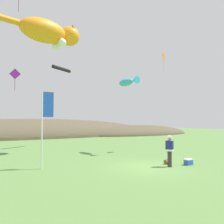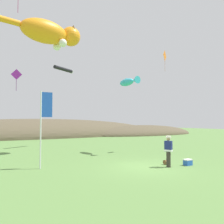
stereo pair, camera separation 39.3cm
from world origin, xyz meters
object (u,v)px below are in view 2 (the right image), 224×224
Objects in this scene: festival_attendant at (168,150)px; kite_fish_windsock at (128,82)px; kite_tube_streamer at (64,69)px; kite_diamond_orange at (165,56)px; kite_spool at (165,162)px; kite_diamond_violet at (16,75)px; picnic_cooler at (188,162)px; festival_banner_pole at (44,118)px; kite_giant_cat at (51,33)px.

kite_fish_windsock is at bearing 79.02° from festival_attendant.
kite_diamond_orange is (6.78, -7.73, 0.34)m from kite_tube_streamer.
kite_tube_streamer is (-2.73, 12.08, 7.86)m from kite_spool.
kite_spool is 0.12× the size of kite_fish_windsock.
kite_tube_streamer reaches higher than kite_diamond_violet.
kite_tube_streamer reaches higher than picnic_cooler.
kite_fish_windsock is at bearing 20.18° from festival_banner_pole.
kite_spool is 7.77m from kite_fish_windsock.
kite_tube_streamer is at bearing 33.82° from kite_diamond_violet.
kite_diamond_orange is at bearing 46.97° from kite_spool.
kite_diamond_violet is (-7.15, 9.52, 5.37)m from festival_attendant.
festival_attendant is 7.71m from kite_fish_windsock.
kite_spool is at bearing -77.28° from kite_tube_streamer.
picnic_cooler is 8.72m from festival_banner_pole.
kite_spool is 0.15× the size of kite_diamond_orange.
kite_giant_cat is 2.92× the size of kite_tube_streamer.
kite_spool is 13.11m from kite_giant_cat.
kite_spool is at bearing -98.41° from kite_fish_windsock.
picnic_cooler is 10.12m from kite_diamond_orange.
kite_tube_streamer is 1.26× the size of kite_diamond_orange.
kite_giant_cat is at bearing 159.43° from kite_fish_windsock.
festival_attendant is 0.75× the size of kite_tube_streamer.
kite_diamond_orange is at bearing 10.11° from festival_banner_pole.
kite_spool is 0.07× the size of festival_banner_pole.
kite_diamond_violet reaches higher than festival_attendant.
kite_diamond_violet is at bearing 147.61° from kite_giant_cat.
kite_diamond_orange reaches higher than kite_spool.
festival_attendant is 14.74m from kite_tube_streamer.
kite_spool is 13.17m from kite_diamond_violet.
kite_giant_cat reaches higher than festival_banner_pole.
kite_tube_streamer is 1.34× the size of kite_diamond_violet.
festival_banner_pole is at bearing 157.09° from picnic_cooler.
kite_diamond_orange reaches higher than kite_fish_windsock.
festival_attendant is at bearing -53.08° from kite_diamond_violet.
festival_attendant is 0.76× the size of kite_fish_windsock.
kite_fish_windsock reaches higher than picnic_cooler.
festival_banner_pole is (-6.30, 3.08, 1.85)m from festival_attendant.
festival_attendant reaches higher than picnic_cooler.
kite_diamond_orange is (3.05, 5.15, 8.16)m from picnic_cooler.
kite_spool is at bearing -49.72° from kite_diamond_violet.
kite_tube_streamer is (-3.73, 12.88, 7.82)m from picnic_cooler.
festival_attendant is at bearing -131.52° from kite_diamond_orange.
festival_attendant is 1.58m from picnic_cooler.
kite_giant_cat is at bearing -117.86° from kite_tube_streamer.
kite_diamond_violet is (-2.32, 1.47, -3.31)m from kite_giant_cat.
kite_fish_windsock is 1.32× the size of kite_diamond_violet.
festival_banner_pole is at bearing -82.44° from kite_diamond_violet.
kite_giant_cat is at bearing 73.59° from festival_banner_pole.
kite_giant_cat is 2.95× the size of kite_fish_windsock.
kite_giant_cat reaches higher than festival_attendant.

